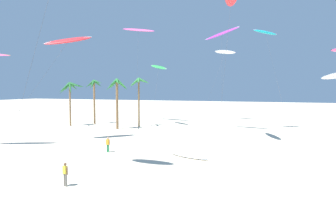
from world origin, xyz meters
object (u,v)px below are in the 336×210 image
at_px(flying_kite_7, 265,32).
at_px(flying_kite_8, 225,52).
at_px(palm_tree_1, 70,89).
at_px(palm_tree_2, 117,88).
at_px(flying_kite_3, 159,67).
at_px(palm_tree_3, 139,85).
at_px(person_foreground_walker, 65,173).
at_px(flying_kite_5, 222,34).
at_px(flying_kite_4, 68,40).
at_px(person_near_left, 108,144).
at_px(palm_tree_0, 94,89).
at_px(grounded_kite_0, 189,156).
at_px(flying_kite_2, 138,30).

bearing_deg(flying_kite_7, flying_kite_8, 124.46).
height_order(palm_tree_1, palm_tree_2, palm_tree_2).
bearing_deg(flying_kite_3, palm_tree_1, -156.44).
bearing_deg(palm_tree_2, palm_tree_1, 176.73).
xyz_separation_m(palm_tree_3, person_foreground_walker, (8.63, -28.95, -6.58)).
relative_size(palm_tree_1, flying_kite_5, 0.49).
relative_size(flying_kite_4, flying_kite_7, 0.85).
xyz_separation_m(palm_tree_1, flying_kite_3, (14.91, 6.50, 4.08)).
distance_m(palm_tree_2, person_near_left, 18.09).
relative_size(palm_tree_0, grounded_kite_0, 2.00).
relative_size(flying_kite_3, person_foreground_walker, 7.06).
distance_m(palm_tree_3, person_near_left, 21.16).
height_order(flying_kite_4, grounded_kite_0, flying_kite_4).
xyz_separation_m(flying_kite_8, person_foreground_walker, (-4.51, -44.20, -13.91)).
height_order(flying_kite_2, flying_kite_4, flying_kite_2).
height_order(palm_tree_1, flying_kite_2, flying_kite_2).
distance_m(flying_kite_5, person_foreground_walker, 32.88).
relative_size(palm_tree_2, grounded_kite_0, 1.99).
relative_size(palm_tree_2, flying_kite_7, 0.51).
distance_m(palm_tree_0, flying_kite_4, 18.48).
xyz_separation_m(palm_tree_2, flying_kite_8, (15.19, 19.38, 7.88)).
distance_m(flying_kite_3, grounded_kite_0, 26.57).
xyz_separation_m(palm_tree_2, flying_kite_5, (16.87, 3.92, 8.69)).
height_order(flying_kite_5, flying_kite_7, flying_kite_7).
height_order(palm_tree_3, person_near_left, palm_tree_3).
distance_m(flying_kite_2, flying_kite_5, 19.11).
bearing_deg(flying_kite_8, palm_tree_3, -130.75).
bearing_deg(flying_kite_5, palm_tree_0, 178.56).
height_order(palm_tree_3, flying_kite_4, flying_kite_4).
distance_m(palm_tree_0, person_near_left, 25.89).
bearing_deg(flying_kite_8, flying_kite_3, -130.46).
height_order(palm_tree_1, flying_kite_7, flying_kite_7).
bearing_deg(grounded_kite_0, flying_kite_2, 126.01).
relative_size(palm_tree_0, flying_kite_2, 0.44).
height_order(palm_tree_2, palm_tree_3, palm_tree_3).
height_order(flying_kite_4, person_near_left, flying_kite_4).
xyz_separation_m(palm_tree_0, palm_tree_2, (7.85, -4.54, 0.03)).
height_order(flying_kite_5, person_near_left, flying_kite_5).
distance_m(palm_tree_1, flying_kite_5, 28.65).
bearing_deg(palm_tree_3, grounded_kite_0, -51.40).
xyz_separation_m(palm_tree_2, grounded_kite_0, (16.59, -14.09, -6.81)).
distance_m(flying_kite_7, person_foreground_walker, 37.87).
bearing_deg(flying_kite_3, palm_tree_2, -123.62).
height_order(palm_tree_0, flying_kite_5, flying_kite_5).
bearing_deg(grounded_kite_0, flying_kite_5, 89.11).
bearing_deg(person_foreground_walker, palm_tree_2, 113.28).
distance_m(flying_kite_4, person_near_left, 15.18).
bearing_deg(flying_kite_8, flying_kite_5, -83.80).
bearing_deg(flying_kite_5, flying_kite_8, 96.20).
relative_size(flying_kite_7, flying_kite_8, 1.08).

